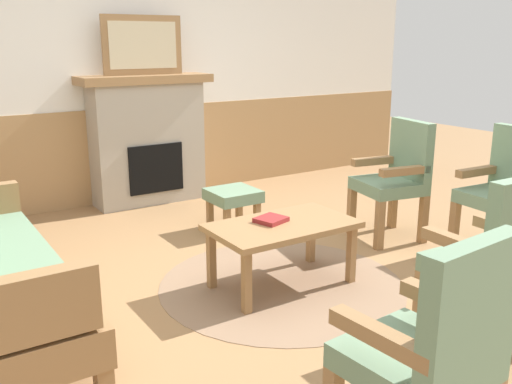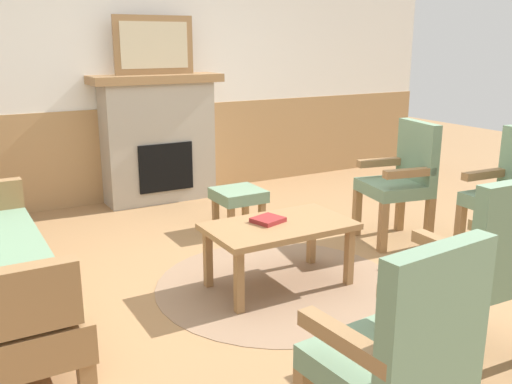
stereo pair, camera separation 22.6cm
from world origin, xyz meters
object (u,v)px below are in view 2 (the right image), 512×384
(armchair_near_fireplace, at_px, (402,176))
(coffee_table, at_px, (279,231))
(armchair_front_center, at_px, (401,353))
(book_on_table, at_px, (268,220))
(fireplace, at_px, (158,138))
(footstool, at_px, (238,198))
(framed_picture, at_px, (154,45))
(armchair_front_left, at_px, (487,261))

(armchair_near_fireplace, bearing_deg, coffee_table, -168.27)
(armchair_front_center, bearing_deg, coffee_table, 71.96)
(armchair_near_fireplace, bearing_deg, book_on_table, -171.27)
(fireplace, distance_m, coffee_table, 2.43)
(fireplace, xyz_separation_m, book_on_table, (-0.11, -2.35, -0.20))
(coffee_table, height_order, armchair_near_fireplace, armchair_near_fireplace)
(fireplace, height_order, coffee_table, fireplace)
(footstool, bearing_deg, book_on_table, -108.32)
(framed_picture, relative_size, armchair_near_fireplace, 0.82)
(fireplace, height_order, framed_picture, framed_picture)
(framed_picture, distance_m, armchair_near_fireplace, 2.69)
(footstool, distance_m, armchair_front_left, 2.47)
(footstool, xyz_separation_m, armchair_front_center, (-0.87, -2.88, 0.25))
(coffee_table, relative_size, armchair_front_left, 0.98)
(footstool, xyz_separation_m, armchair_front_left, (0.11, -2.46, 0.25))
(footstool, height_order, armchair_front_left, armchair_front_left)
(framed_picture, xyz_separation_m, armchair_front_left, (0.37, -3.69, -1.02))
(book_on_table, bearing_deg, armchair_front_center, -105.96)
(footstool, bearing_deg, coffee_table, -105.18)
(fireplace, bearing_deg, armchair_front_left, -84.26)
(fireplace, distance_m, armchair_near_fireplace, 2.49)
(footstool, height_order, armchair_front_center, armchair_front_center)
(framed_picture, distance_m, armchair_front_center, 4.28)
(fireplace, relative_size, book_on_table, 6.98)
(fireplace, bearing_deg, armchair_front_center, -98.49)
(book_on_table, xyz_separation_m, armchair_near_fireplace, (1.40, 0.21, 0.08))
(armchair_front_center, bearing_deg, footstool, 73.12)
(fireplace, relative_size, framed_picture, 1.62)
(armchair_front_left, bearing_deg, framed_picture, 95.74)
(book_on_table, height_order, armchair_front_left, armchair_front_left)
(fireplace, xyz_separation_m, coffee_table, (-0.06, -2.41, -0.27))
(fireplace, relative_size, footstool, 3.25)
(coffee_table, xyz_separation_m, armchair_front_center, (-0.55, -1.70, 0.15))
(framed_picture, height_order, book_on_table, framed_picture)
(armchair_front_left, bearing_deg, footstool, 92.58)
(fireplace, distance_m, book_on_table, 2.36)
(fireplace, bearing_deg, armchair_near_fireplace, -58.78)
(framed_picture, height_order, coffee_table, framed_picture)
(book_on_table, distance_m, armchair_front_center, 1.84)
(fireplace, xyz_separation_m, armchair_front_center, (-0.61, -4.11, -0.11))
(footstool, bearing_deg, framed_picture, 101.91)
(fireplace, xyz_separation_m, framed_picture, (0.00, 0.00, 0.91))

